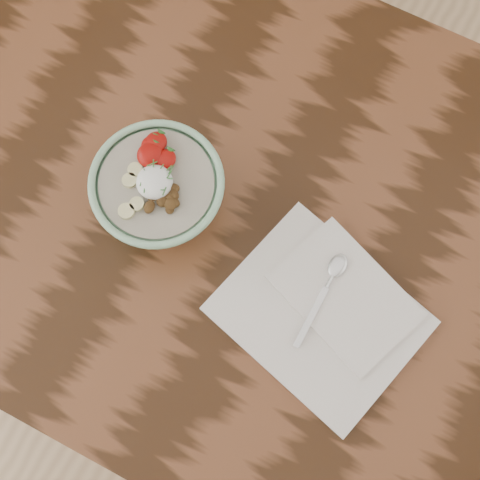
% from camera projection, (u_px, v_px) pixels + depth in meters
% --- Properties ---
extents(table, '(1.60, 0.90, 0.75)m').
position_uv_depth(table, '(167.00, 185.00, 1.18)').
color(table, black).
rests_on(table, ground).
extents(breakfast_bowl, '(0.20, 0.20, 0.13)m').
position_uv_depth(breakfast_bowl, '(159.00, 192.00, 1.01)').
color(breakfast_bowl, '#90C29B').
rests_on(breakfast_bowl, table).
extents(napkin, '(0.34, 0.30, 0.02)m').
position_uv_depth(napkin, '(325.00, 311.00, 1.02)').
color(napkin, white).
rests_on(napkin, table).
extents(spoon, '(0.03, 0.16, 0.01)m').
position_uv_depth(spoon, '(331.00, 278.00, 1.02)').
color(spoon, silver).
rests_on(spoon, napkin).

